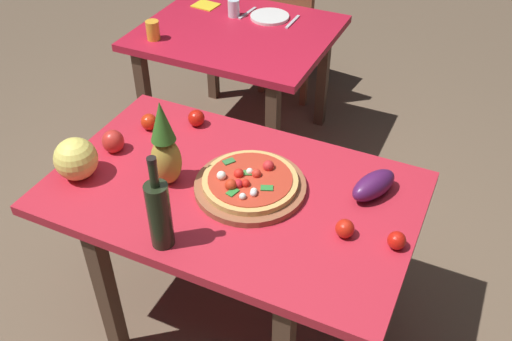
% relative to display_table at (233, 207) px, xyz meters
% --- Properties ---
extents(ground_plane, '(10.00, 10.00, 0.00)m').
position_rel_display_table_xyz_m(ground_plane, '(0.00, 0.00, -0.65)').
color(ground_plane, brown).
extents(display_table, '(1.33, 0.83, 0.74)m').
position_rel_display_table_xyz_m(display_table, '(0.00, 0.00, 0.00)').
color(display_table, '#4F3627').
rests_on(display_table, ground_plane).
extents(background_table, '(1.03, 0.88, 0.74)m').
position_rel_display_table_xyz_m(background_table, '(-0.58, 1.20, -0.01)').
color(background_table, '#4F3627').
rests_on(background_table, ground_plane).
extents(dining_chair, '(0.44, 0.44, 0.85)m').
position_rel_display_table_xyz_m(dining_chair, '(-0.52, 1.87, -0.17)').
color(dining_chair, '#955437').
rests_on(dining_chair, ground_plane).
extents(pizza_board, '(0.41, 0.41, 0.02)m').
position_rel_display_table_xyz_m(pizza_board, '(0.06, 0.03, 0.10)').
color(pizza_board, '#955437').
rests_on(pizza_board, display_table).
extents(pizza, '(0.35, 0.35, 0.06)m').
position_rel_display_table_xyz_m(pizza, '(0.06, 0.02, 0.13)').
color(pizza, '#DBA85A').
rests_on(pizza, pizza_board).
extents(wine_bottle, '(0.08, 0.08, 0.35)m').
position_rel_display_table_xyz_m(wine_bottle, '(-0.08, -0.33, 0.22)').
color(wine_bottle, black).
rests_on(wine_bottle, display_table).
extents(pineapple_left, '(0.11, 0.11, 0.34)m').
position_rel_display_table_xyz_m(pineapple_left, '(-0.23, -0.06, 0.24)').
color(pineapple_left, '#AA8E35').
rests_on(pineapple_left, display_table).
extents(melon, '(0.16, 0.16, 0.16)m').
position_rel_display_table_xyz_m(melon, '(-0.55, -0.17, 0.17)').
color(melon, '#EFDE64').
rests_on(melon, display_table).
extents(bell_pepper, '(0.09, 0.09, 0.09)m').
position_rel_display_table_xyz_m(bell_pepper, '(-0.53, 0.01, 0.13)').
color(bell_pepper, red).
rests_on(bell_pepper, display_table).
extents(eggplant, '(0.17, 0.22, 0.09)m').
position_rel_display_table_xyz_m(eggplant, '(0.47, 0.18, 0.13)').
color(eggplant, '#4B194D').
rests_on(eggplant, display_table).
extents(tomato_near_board, '(0.07, 0.07, 0.07)m').
position_rel_display_table_xyz_m(tomato_near_board, '(-0.32, 0.30, 0.12)').
color(tomato_near_board, red).
rests_on(tomato_near_board, display_table).
extents(tomato_by_bottle, '(0.06, 0.06, 0.06)m').
position_rel_display_table_xyz_m(tomato_by_bottle, '(0.61, -0.03, 0.12)').
color(tomato_by_bottle, red).
rests_on(tomato_by_bottle, display_table).
extents(tomato_beside_pepper, '(0.07, 0.07, 0.07)m').
position_rel_display_table_xyz_m(tomato_beside_pepper, '(-0.48, 0.20, 0.12)').
color(tomato_beside_pepper, red).
rests_on(tomato_beside_pepper, display_table).
extents(tomato_at_corner, '(0.06, 0.06, 0.06)m').
position_rel_display_table_xyz_m(tomato_at_corner, '(0.44, -0.05, 0.12)').
color(tomato_at_corner, red).
rests_on(tomato_at_corner, display_table).
extents(drinking_glass_juice, '(0.07, 0.07, 0.10)m').
position_rel_display_table_xyz_m(drinking_glass_juice, '(-0.93, 0.91, 0.14)').
color(drinking_glass_juice, '#F4A42F').
rests_on(drinking_glass_juice, background_table).
extents(drinking_glass_water, '(0.07, 0.07, 0.10)m').
position_rel_display_table_xyz_m(drinking_glass_water, '(-0.67, 1.35, 0.14)').
color(drinking_glass_water, silver).
rests_on(drinking_glass_water, background_table).
extents(dinner_plate, '(0.22, 0.22, 0.02)m').
position_rel_display_table_xyz_m(dinner_plate, '(-0.48, 1.41, 0.10)').
color(dinner_plate, white).
rests_on(dinner_plate, background_table).
extents(fork_utensil, '(0.03, 0.18, 0.01)m').
position_rel_display_table_xyz_m(fork_utensil, '(-0.62, 1.41, 0.09)').
color(fork_utensil, silver).
rests_on(fork_utensil, background_table).
extents(knife_utensil, '(0.02, 0.18, 0.01)m').
position_rel_display_table_xyz_m(knife_utensil, '(-0.34, 1.41, 0.09)').
color(knife_utensil, silver).
rests_on(knife_utensil, background_table).
extents(napkin_folded, '(0.15, 0.13, 0.01)m').
position_rel_display_table_xyz_m(napkin_folded, '(-0.89, 1.41, 0.09)').
color(napkin_folded, yellow).
rests_on(napkin_folded, background_table).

